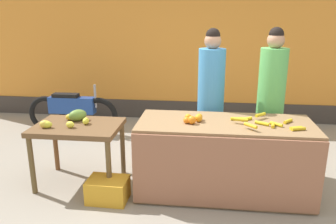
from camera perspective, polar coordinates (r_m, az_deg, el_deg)
name	(u,v)px	position (r m, az deg, el deg)	size (l,w,h in m)	color
ground_plane	(189,189)	(4.13, 3.60, -12.87)	(24.00, 24.00, 0.00)	gray
market_wall_back	(199,44)	(6.51, 5.33, 11.48)	(9.94, 0.23, 3.00)	orange
fruit_stall_counter	(224,158)	(3.93, 9.43, -7.70)	(1.95, 0.83, 0.86)	olive
side_table_wooden	(78,133)	(4.14, -15.06, -3.43)	(1.01, 0.72, 0.76)	brown
banana_bunch_pile	(265,122)	(3.79, 16.20, -1.70)	(0.75, 0.54, 0.07)	gold
orange_pile	(193,119)	(3.73, 4.34, -1.12)	(0.21, 0.24, 0.09)	orange
mango_papaya_pile	(72,118)	(4.20, -16.04, -0.98)	(0.53, 0.54, 0.14)	yellow
vendor_woman_blue_shirt	(211,100)	(4.39, 7.27, 1.98)	(0.34, 0.34, 1.85)	#33333D
vendor_woman_green_shirt	(270,102)	(4.45, 17.03, 1.71)	(0.34, 0.34, 1.87)	#33333D
parked_motorcycle	(72,111)	(6.03, -15.97, 0.20)	(1.60, 0.18, 0.88)	black
produce_crate	(108,190)	(3.89, -10.20, -12.90)	(0.44, 0.32, 0.26)	gold
produce_sack	(150,148)	(4.64, -3.13, -6.17)	(0.36, 0.30, 0.48)	tan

